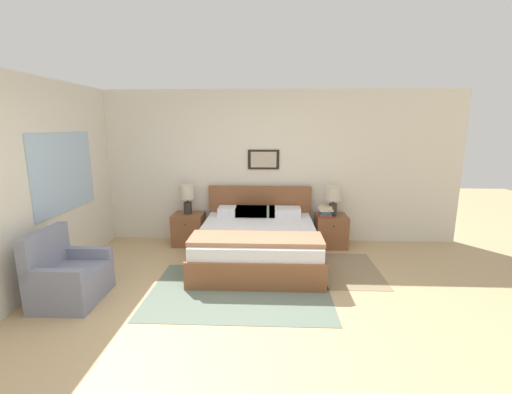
# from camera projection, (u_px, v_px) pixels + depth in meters

# --- Properties ---
(ground_plane) EXTENTS (16.00, 16.00, 0.00)m
(ground_plane) POSITION_uv_depth(u_px,v_px,m) (231.00, 322.00, 3.56)
(ground_plane) COLOR tan
(wall_back) EXTENTS (7.26, 0.09, 2.60)m
(wall_back) POSITION_uv_depth(u_px,v_px,m) (248.00, 167.00, 5.92)
(wall_back) COLOR silver
(wall_back) RESTS_ON ground_plane
(wall_left) EXTENTS (0.08, 5.06, 2.60)m
(wall_left) POSITION_uv_depth(u_px,v_px,m) (63.00, 178.00, 4.69)
(wall_left) COLOR silver
(wall_left) RESTS_ON ground_plane
(area_rug_main) EXTENTS (2.21, 1.51, 0.01)m
(area_rug_main) POSITION_uv_depth(u_px,v_px,m) (240.00, 291.00, 4.23)
(area_rug_main) COLOR slate
(area_rug_main) RESTS_ON ground_plane
(area_rug_bedside) EXTENTS (0.86, 1.25, 0.01)m
(area_rug_bedside) POSITION_uv_depth(u_px,v_px,m) (348.00, 270.00, 4.84)
(area_rug_bedside) COLOR #897556
(area_rug_bedside) RESTS_ON ground_plane
(bed) EXTENTS (1.77, 1.93, 0.99)m
(bed) POSITION_uv_depth(u_px,v_px,m) (258.00, 242.00, 5.12)
(bed) COLOR brown
(bed) RESTS_ON ground_plane
(armchair) EXTENTS (0.67, 0.78, 0.85)m
(armchair) POSITION_uv_depth(u_px,v_px,m) (68.00, 278.00, 3.95)
(armchair) COLOR gray
(armchair) RESTS_ON ground_plane
(nightstand_near_window) EXTENTS (0.51, 0.49, 0.53)m
(nightstand_near_window) POSITION_uv_depth(u_px,v_px,m) (189.00, 229.00, 5.87)
(nightstand_near_window) COLOR brown
(nightstand_near_window) RESTS_ON ground_plane
(nightstand_by_door) EXTENTS (0.51, 0.49, 0.53)m
(nightstand_by_door) POSITION_uv_depth(u_px,v_px,m) (331.00, 231.00, 5.77)
(nightstand_by_door) COLOR brown
(nightstand_by_door) RESTS_ON ground_plane
(table_lamp_near_window) EXTENTS (0.25, 0.25, 0.50)m
(table_lamp_near_window) POSITION_uv_depth(u_px,v_px,m) (187.00, 195.00, 5.76)
(table_lamp_near_window) COLOR #2D2823
(table_lamp_near_window) RESTS_ON nightstand_near_window
(table_lamp_by_door) EXTENTS (0.25, 0.25, 0.50)m
(table_lamp_by_door) POSITION_uv_depth(u_px,v_px,m) (333.00, 196.00, 5.66)
(table_lamp_by_door) COLOR #2D2823
(table_lamp_by_door) RESTS_ON nightstand_by_door
(book_thick_bottom) EXTENTS (0.23, 0.25, 0.03)m
(book_thick_bottom) POSITION_uv_depth(u_px,v_px,m) (325.00, 215.00, 5.67)
(book_thick_bottom) COLOR #B7332D
(book_thick_bottom) RESTS_ON nightstand_by_door
(book_hardcover_middle) EXTENTS (0.18, 0.21, 0.04)m
(book_hardcover_middle) POSITION_uv_depth(u_px,v_px,m) (325.00, 213.00, 5.66)
(book_hardcover_middle) COLOR #4C7551
(book_hardcover_middle) RESTS_ON book_thick_bottom
(book_novel_upper) EXTENTS (0.16, 0.25, 0.04)m
(book_novel_upper) POSITION_uv_depth(u_px,v_px,m) (325.00, 211.00, 5.66)
(book_novel_upper) COLOR #335693
(book_novel_upper) RESTS_ON book_hardcover_middle
(book_slim_near_top) EXTENTS (0.22, 0.25, 0.03)m
(book_slim_near_top) POSITION_uv_depth(u_px,v_px,m) (325.00, 209.00, 5.65)
(book_slim_near_top) COLOR silver
(book_slim_near_top) RESTS_ON book_novel_upper
(book_paperback_top) EXTENTS (0.23, 0.30, 0.04)m
(book_paperback_top) POSITION_uv_depth(u_px,v_px,m) (326.00, 207.00, 5.64)
(book_paperback_top) COLOR beige
(book_paperback_top) RESTS_ON book_slim_near_top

